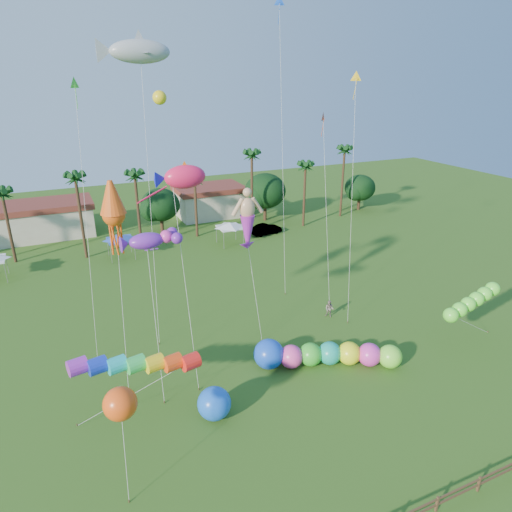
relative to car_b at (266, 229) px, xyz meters
name	(u,v)px	position (x,y,z in m)	size (l,w,h in m)	color
ground	(324,449)	(-14.21, -37.76, -0.75)	(160.00, 160.00, 0.00)	#285116
tree_line	(180,203)	(-10.65, 6.24, 3.53)	(69.46, 8.91, 11.00)	#3A2819
buildings_row	(126,213)	(-17.30, 12.24, 1.25)	(35.00, 7.00, 4.00)	beige
tent_row	(121,238)	(-20.21, -1.43, 2.00)	(31.00, 4.00, 0.60)	white
car_b	(266,229)	(0.00, 0.00, 0.00)	(1.58, 4.54, 1.50)	#4C4C54
spectator_b	(329,309)	(-5.00, -24.04, 0.08)	(0.81, 0.63, 1.66)	gray
caterpillar_inflatable	(322,355)	(-9.78, -30.32, 0.23)	(11.00, 6.29, 2.34)	#FF43A5
blue_ball	(214,403)	(-19.32, -32.37, 0.37)	(2.23, 2.23, 2.23)	blue
rainbow_tube	(160,369)	(-22.24, -30.47, 2.67)	(9.54, 1.72, 3.98)	red
green_worm	(451,315)	(0.61, -32.76, 2.54)	(8.95, 1.86, 4.01)	#62FE38
orange_ball_kite	(120,404)	(-25.37, -35.78, 4.98)	(1.81, 1.81, 6.59)	#FF5214
merman_kite	(247,223)	(-12.55, -22.41, 8.97)	(2.30, 3.96, 12.23)	tan
fish_kite	(185,177)	(-17.92, -23.47, 13.49)	(4.86, 7.25, 15.21)	#FA1B52
shark_kite	(140,52)	(-19.01, -16.60, 22.05)	(6.31, 6.70, 23.93)	#98A0A6
squid_kite	(114,215)	(-23.18, -23.34, 11.23)	(2.13, 5.31, 14.54)	#EC5513
lobster_kite	(146,241)	(-21.66, -26.57, 10.12)	(4.34, 4.52, 11.66)	purple
delta_kite_red	(323,123)	(-3.56, -19.08, 16.34)	(1.42, 4.82, 18.06)	#D04117
delta_kite_yellow	(356,85)	(-2.79, -22.47, 19.57)	(1.84, 3.75, 21.45)	yellow
delta_kite_green	(75,92)	(-24.20, -17.65, 19.20)	(1.96, 5.22, 21.03)	#44E135
delta_kite_blue	(280,12)	(-6.16, -15.08, 25.53)	(1.11, 3.52, 27.65)	blue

